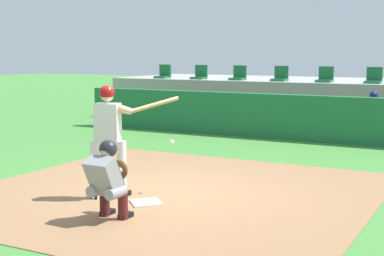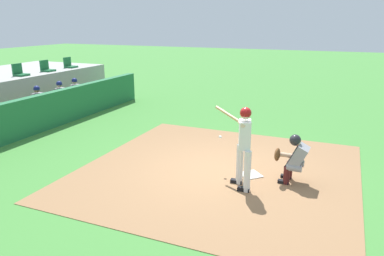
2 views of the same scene
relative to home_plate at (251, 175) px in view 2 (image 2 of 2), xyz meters
name	(u,v)px [view 2 (image 2 of 2)]	position (x,y,z in m)	size (l,w,h in m)	color
ground_plane	(218,170)	(0.00, 0.80, -0.02)	(80.00, 80.00, 0.00)	#428438
dirt_infield	(218,170)	(0.00, 0.80, -0.02)	(6.40, 6.40, 0.01)	#936B47
home_plate	(251,175)	(0.00, 0.00, 0.00)	(0.44, 0.44, 0.02)	white
batter_at_plate	(244,142)	(-0.68, 0.03, 1.01)	(1.03, 1.12, 1.80)	silver
catcher_crouched	(293,157)	(0.00, -0.94, 0.59)	(0.49, 2.09, 1.13)	gray
dugout_wall	(18,120)	(0.00, 7.30, 0.58)	(13.00, 0.30, 1.20)	#1E6638
dugout_player_0	(41,103)	(1.81, 8.14, 0.65)	(0.49, 0.70, 1.30)	#939399
dugout_player_1	(63,97)	(2.94, 8.14, 0.65)	(0.49, 0.70, 1.30)	#939399
dugout_player_2	(78,93)	(3.81, 8.14, 0.65)	(0.49, 0.70, 1.30)	#939399
stadium_seat_6	(20,72)	(2.89, 10.18, 1.51)	(0.46, 0.46, 0.48)	#196033
stadium_seat_7	(47,68)	(4.33, 10.18, 1.51)	(0.46, 0.46, 0.48)	#196033
stadium_seat_8	(70,65)	(5.78, 10.18, 1.51)	(0.46, 0.46, 0.48)	#196033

